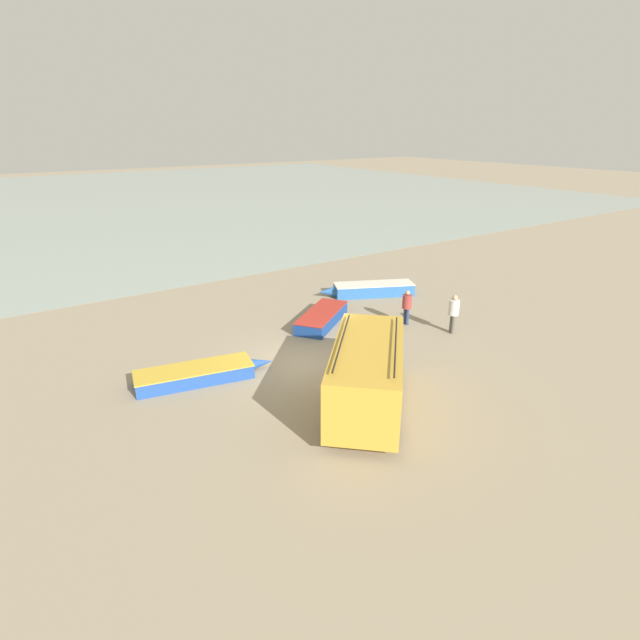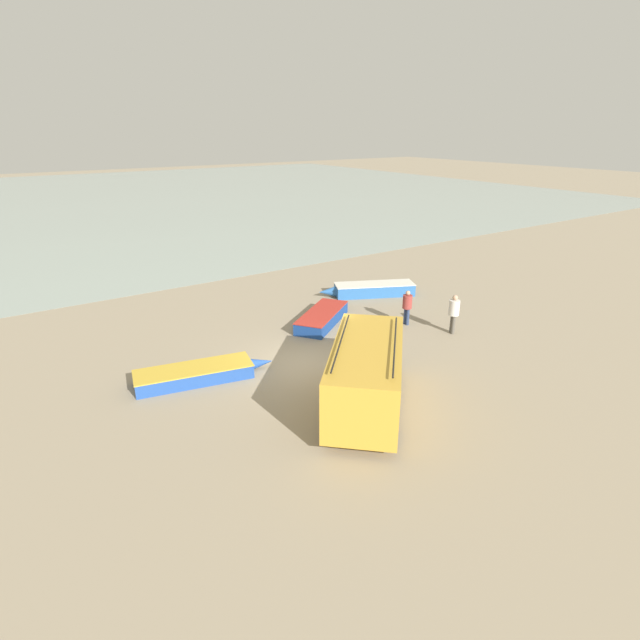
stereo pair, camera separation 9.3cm
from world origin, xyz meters
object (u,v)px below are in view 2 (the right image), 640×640
(fishing_rowboat_2, at_px, (323,316))
(fisherman_0, at_px, (454,311))
(fishing_rowboat_1, at_px, (199,373))
(fisherman_1, at_px, (407,304))
(fishing_rowboat_0, at_px, (370,289))
(parked_van, at_px, (367,373))

(fishing_rowboat_2, xyz_separation_m, fisherman_0, (3.90, -4.16, 0.75))
(fishing_rowboat_1, relative_size, fisherman_1, 3.11)
(fishing_rowboat_0, height_order, fishing_rowboat_2, fishing_rowboat_0)
(parked_van, relative_size, fishing_rowboat_0, 1.08)
(fishing_rowboat_2, height_order, fisherman_0, fisherman_0)
(fishing_rowboat_0, bearing_deg, parked_van, 75.16)
(fishing_rowboat_0, distance_m, fisherman_0, 6.06)
(fishing_rowboat_2, bearing_deg, fishing_rowboat_1, 162.01)
(fishing_rowboat_1, height_order, fisherman_0, fisherman_0)
(fishing_rowboat_0, distance_m, fisherman_1, 4.40)
(fishing_rowboat_1, bearing_deg, fishing_rowboat_0, 31.23)
(fisherman_0, relative_size, fisherman_1, 1.08)
(fishing_rowboat_1, bearing_deg, fisherman_1, 10.44)
(fishing_rowboat_1, height_order, fishing_rowboat_2, fishing_rowboat_2)
(fishing_rowboat_2, bearing_deg, fishing_rowboat_0, -12.23)
(fisherman_1, bearing_deg, fishing_rowboat_1, -0.47)
(fishing_rowboat_0, relative_size, fishing_rowboat_2, 1.20)
(fishing_rowboat_1, xyz_separation_m, fisherman_1, (9.73, -0.18, 0.70))
(parked_van, relative_size, fisherman_1, 3.35)
(fisherman_1, bearing_deg, fishing_rowboat_0, -107.18)
(fisherman_0, height_order, fisherman_1, fisherman_0)
(fishing_rowboat_1, distance_m, fishing_rowboat_2, 7.09)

